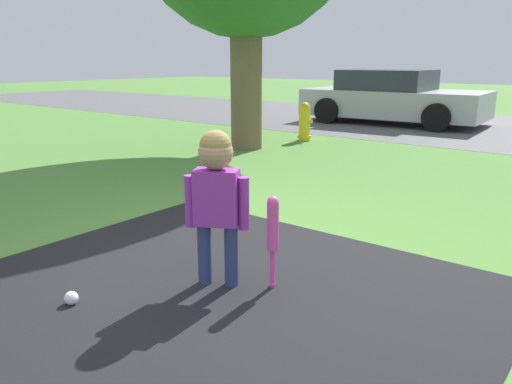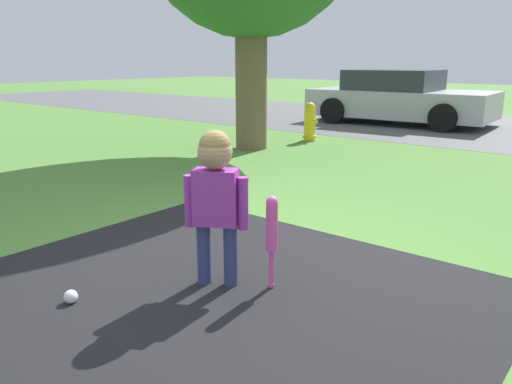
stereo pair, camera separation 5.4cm
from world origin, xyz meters
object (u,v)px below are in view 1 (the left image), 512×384
object	(u,v)px
sports_ball	(71,298)
fire_hydrant	(305,122)
baseball_bat	(273,229)
child	(216,187)
parked_car	(393,98)

from	to	relation	value
sports_ball	fire_hydrant	distance (m)	6.61
baseball_bat	child	bearing A→B (deg)	-150.29
baseball_bat	fire_hydrant	size ratio (longest dim) A/B	0.89
baseball_bat	fire_hydrant	bearing A→B (deg)	120.76
child	baseball_bat	distance (m)	0.44
parked_car	sports_ball	bearing A→B (deg)	-80.51
parked_car	fire_hydrant	bearing A→B (deg)	-95.77
baseball_bat	parked_car	size ratio (longest dim) A/B	0.15
baseball_bat	sports_ball	xyz separation A→B (m)	(-0.81, -0.93, -0.35)
fire_hydrant	parked_car	size ratio (longest dim) A/B	0.17
sports_ball	parked_car	bearing A→B (deg)	102.53
child	baseball_bat	size ratio (longest dim) A/B	1.65
baseball_bat	fire_hydrant	distance (m)	6.11
sports_ball	fire_hydrant	size ratio (longest dim) A/B	0.12
fire_hydrant	sports_ball	bearing A→B (deg)	-69.48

